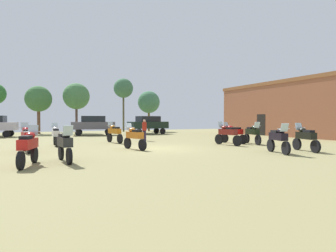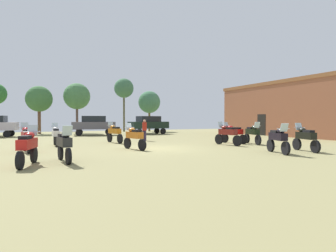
# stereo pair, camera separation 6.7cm
# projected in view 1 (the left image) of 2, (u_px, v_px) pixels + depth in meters

# --- Properties ---
(ground_plane) EXTENTS (44.00, 52.00, 0.02)m
(ground_plane) POSITION_uv_depth(u_px,v_px,m) (157.00, 149.00, 16.39)
(ground_plane) COLOR olive
(brick_building) EXTENTS (6.12, 17.22, 5.46)m
(brick_building) POSITION_uv_depth(u_px,v_px,m) (298.00, 109.00, 29.03)
(brick_building) COLOR #98573B
(brick_building) RESTS_ON ground
(motorcycle_1) EXTENTS (0.62, 2.07, 1.46)m
(motorcycle_1) POSITION_uv_depth(u_px,v_px,m) (65.00, 144.00, 11.19)
(motorcycle_1) COLOR black
(motorcycle_1) RESTS_ON ground
(motorcycle_2) EXTENTS (0.77, 2.03, 1.46)m
(motorcycle_2) POSITION_uv_depth(u_px,v_px,m) (134.00, 137.00, 15.84)
(motorcycle_2) COLOR black
(motorcycle_2) RESTS_ON ground
(motorcycle_3) EXTENTS (0.76, 2.07, 1.48)m
(motorcycle_3) POSITION_uv_depth(u_px,v_px,m) (305.00, 138.00, 14.93)
(motorcycle_3) COLOR black
(motorcycle_3) RESTS_ON ground
(motorcycle_4) EXTENTS (0.74, 2.23, 1.50)m
(motorcycle_4) POSITION_uv_depth(u_px,v_px,m) (114.00, 132.00, 20.22)
(motorcycle_4) COLOR black
(motorcycle_4) RESTS_ON ground
(motorcycle_5) EXTENTS (0.65, 2.12, 1.51)m
(motorcycle_5) POSITION_uv_depth(u_px,v_px,m) (27.00, 138.00, 14.53)
(motorcycle_5) COLOR black
(motorcycle_5) RESTS_ON ground
(motorcycle_6) EXTENTS (0.79, 2.17, 1.47)m
(motorcycle_6) POSITION_uv_depth(u_px,v_px,m) (233.00, 133.00, 19.85)
(motorcycle_6) COLOR black
(motorcycle_6) RESTS_ON ground
(motorcycle_7) EXTENTS (0.80, 2.15, 1.46)m
(motorcycle_7) POSITION_uv_depth(u_px,v_px,m) (28.00, 146.00, 10.29)
(motorcycle_7) COLOR black
(motorcycle_7) RESTS_ON ground
(motorcycle_8) EXTENTS (0.78, 2.20, 1.50)m
(motorcycle_8) POSITION_uv_depth(u_px,v_px,m) (252.00, 133.00, 19.20)
(motorcycle_8) COLOR black
(motorcycle_8) RESTS_ON ground
(motorcycle_9) EXTENTS (0.62, 2.17, 1.44)m
(motorcycle_9) POSITION_uv_depth(u_px,v_px,m) (56.00, 135.00, 18.01)
(motorcycle_9) COLOR black
(motorcycle_9) RESTS_ON ground
(motorcycle_11) EXTENTS (0.83, 2.04, 1.48)m
(motorcycle_11) POSITION_uv_depth(u_px,v_px,m) (278.00, 139.00, 14.05)
(motorcycle_11) COLOR black
(motorcycle_11) RESTS_ON ground
(motorcycle_12) EXTENTS (0.67, 2.28, 1.51)m
(motorcycle_12) POSITION_uv_depth(u_px,v_px,m) (227.00, 134.00, 18.47)
(motorcycle_12) COLOR black
(motorcycle_12) RESTS_ON ground
(car_1) EXTENTS (4.47, 2.25, 2.00)m
(car_1) POSITION_uv_depth(u_px,v_px,m) (148.00, 124.00, 31.87)
(car_1) COLOR black
(car_1) RESTS_ON ground
(car_3) EXTENTS (4.57, 2.61, 2.00)m
(car_3) POSITION_uv_depth(u_px,v_px,m) (94.00, 124.00, 29.55)
(car_3) COLOR black
(car_3) RESTS_ON ground
(person_2) EXTENTS (0.47, 0.47, 1.64)m
(person_2) POSITION_uv_depth(u_px,v_px,m) (144.00, 128.00, 22.20)
(person_2) COLOR #322640
(person_2) RESTS_ON ground
(tree_1) EXTENTS (3.00, 3.00, 5.49)m
(tree_1) POSITION_uv_depth(u_px,v_px,m) (149.00, 102.00, 39.04)
(tree_1) COLOR brown
(tree_1) RESTS_ON ground
(tree_2) EXTENTS (2.56, 2.56, 7.06)m
(tree_2) POSITION_uv_depth(u_px,v_px,m) (123.00, 89.00, 37.91)
(tree_2) COLOR #4E4B2E
(tree_2) RESTS_ON ground
(tree_3) EXTENTS (2.91, 2.91, 5.43)m
(tree_3) POSITION_uv_depth(u_px,v_px,m) (38.00, 99.00, 32.45)
(tree_3) COLOR brown
(tree_3) RESTS_ON ground
(tree_5) EXTENTS (3.15, 3.15, 6.01)m
(tree_5) POSITION_uv_depth(u_px,v_px,m) (76.00, 96.00, 34.62)
(tree_5) COLOR #4E3833
(tree_5) RESTS_ON ground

